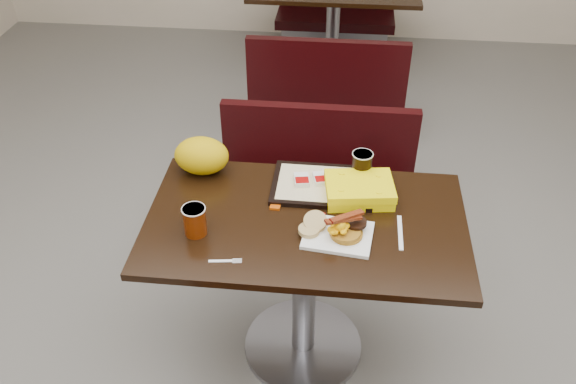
# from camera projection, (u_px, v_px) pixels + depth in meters

# --- Properties ---
(floor) EXTENTS (6.00, 7.00, 0.01)m
(floor) POSITION_uv_depth(u_px,v_px,m) (303.00, 347.00, 2.72)
(floor) COLOR gray
(floor) RESTS_ON ground
(table_near) EXTENTS (1.20, 0.70, 0.75)m
(table_near) POSITION_uv_depth(u_px,v_px,m) (304.00, 289.00, 2.49)
(table_near) COLOR black
(table_near) RESTS_ON floor
(bench_near_n) EXTENTS (1.00, 0.46, 0.72)m
(bench_near_n) POSITION_uv_depth(u_px,v_px,m) (315.00, 190.00, 3.05)
(bench_near_n) COLOR black
(bench_near_n) RESTS_ON floor
(table_far) EXTENTS (1.20, 0.70, 0.75)m
(table_far) POSITION_uv_depth(u_px,v_px,m) (332.00, 35.00, 4.54)
(table_far) COLOR black
(table_far) RESTS_ON floor
(bench_far_s) EXTENTS (1.00, 0.46, 0.72)m
(bench_far_s) POSITION_uv_depth(u_px,v_px,m) (328.00, 80.00, 3.99)
(bench_far_s) COLOR black
(bench_far_s) RESTS_ON floor
(bench_far_n) EXTENTS (1.00, 0.46, 0.72)m
(bench_far_n) POSITION_uv_depth(u_px,v_px,m) (336.00, 4.00, 5.10)
(bench_far_n) COLOR black
(bench_far_n) RESTS_ON floor
(platter) EXTENTS (0.26, 0.22, 0.01)m
(platter) POSITION_uv_depth(u_px,v_px,m) (338.00, 235.00, 2.18)
(platter) COLOR white
(platter) RESTS_ON table_near
(pancake_stack) EXTENTS (0.14, 0.14, 0.02)m
(pancake_stack) POSITION_uv_depth(u_px,v_px,m) (347.00, 232.00, 2.16)
(pancake_stack) COLOR #A5771B
(pancake_stack) RESTS_ON platter
(sausage_patty) EXTENTS (0.09, 0.09, 0.01)m
(sausage_patty) POSITION_uv_depth(u_px,v_px,m) (356.00, 222.00, 2.18)
(sausage_patty) COLOR black
(sausage_patty) RESTS_ON pancake_stack
(scrambled_eggs) EXTENTS (0.09, 0.08, 0.04)m
(scrambled_eggs) POSITION_uv_depth(u_px,v_px,m) (340.00, 226.00, 2.14)
(scrambled_eggs) COLOR #FF9A05
(scrambled_eggs) RESTS_ON pancake_stack
(bacon_strips) EXTENTS (0.15, 0.12, 0.01)m
(bacon_strips) POSITION_uv_depth(u_px,v_px,m) (343.00, 219.00, 2.13)
(bacon_strips) COLOR #4D0505
(bacon_strips) RESTS_ON scrambled_eggs
(muffin_bottom) EXTENTS (0.09, 0.09, 0.02)m
(muffin_bottom) POSITION_uv_depth(u_px,v_px,m) (309.00, 230.00, 2.18)
(muffin_bottom) COLOR tan
(muffin_bottom) RESTS_ON platter
(muffin_top) EXTENTS (0.09, 0.09, 0.05)m
(muffin_top) POSITION_uv_depth(u_px,v_px,m) (315.00, 221.00, 2.20)
(muffin_top) COLOR tan
(muffin_top) RESTS_ON platter
(coffee_cup_near) EXTENTS (0.10, 0.10, 0.11)m
(coffee_cup_near) POSITION_uv_depth(u_px,v_px,m) (195.00, 221.00, 2.17)
(coffee_cup_near) COLOR #912905
(coffee_cup_near) RESTS_ON table_near
(fork) EXTENTS (0.12, 0.04, 0.00)m
(fork) POSITION_uv_depth(u_px,v_px,m) (220.00, 261.00, 2.08)
(fork) COLOR white
(fork) RESTS_ON table_near
(knife) EXTENTS (0.02, 0.19, 0.00)m
(knife) POSITION_uv_depth(u_px,v_px,m) (400.00, 233.00, 2.20)
(knife) COLOR white
(knife) RESTS_ON table_near
(condiment_syrup) EXTENTS (0.04, 0.03, 0.01)m
(condiment_syrup) POSITION_uv_depth(u_px,v_px,m) (275.00, 207.00, 2.31)
(condiment_syrup) COLOR #BA4207
(condiment_syrup) RESTS_ON table_near
(condiment_ketchup) EXTENTS (0.05, 0.05, 0.01)m
(condiment_ketchup) POSITION_uv_depth(u_px,v_px,m) (319.00, 215.00, 2.27)
(condiment_ketchup) COLOR #8C0504
(condiment_ketchup) RESTS_ON table_near
(tray) EXTENTS (0.40, 0.29, 0.02)m
(tray) POSITION_uv_depth(u_px,v_px,m) (322.00, 185.00, 2.41)
(tray) COLOR black
(tray) RESTS_ON table_near
(hashbrown_sleeve_left) EXTENTS (0.07, 0.09, 0.02)m
(hashbrown_sleeve_left) POSITION_uv_depth(u_px,v_px,m) (302.00, 180.00, 2.41)
(hashbrown_sleeve_left) COLOR silver
(hashbrown_sleeve_left) RESTS_ON tray
(hashbrown_sleeve_right) EXTENTS (0.07, 0.09, 0.02)m
(hashbrown_sleeve_right) POSITION_uv_depth(u_px,v_px,m) (321.00, 178.00, 2.42)
(hashbrown_sleeve_right) COLOR silver
(hashbrown_sleeve_right) RESTS_ON tray
(coffee_cup_far) EXTENTS (0.09, 0.09, 0.11)m
(coffee_cup_far) POSITION_uv_depth(u_px,v_px,m) (362.00, 165.00, 2.42)
(coffee_cup_far) COLOR black
(coffee_cup_far) RESTS_ON tray
(clamshell) EXTENTS (0.28, 0.23, 0.07)m
(clamshell) POSITION_uv_depth(u_px,v_px,m) (359.00, 190.00, 2.35)
(clamshell) COLOR #FCE404
(clamshell) RESTS_ON table_near
(paper_bag) EXTENTS (0.24, 0.19, 0.15)m
(paper_bag) POSITION_uv_depth(u_px,v_px,m) (202.00, 156.00, 2.46)
(paper_bag) COLOR #CEA206
(paper_bag) RESTS_ON table_near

